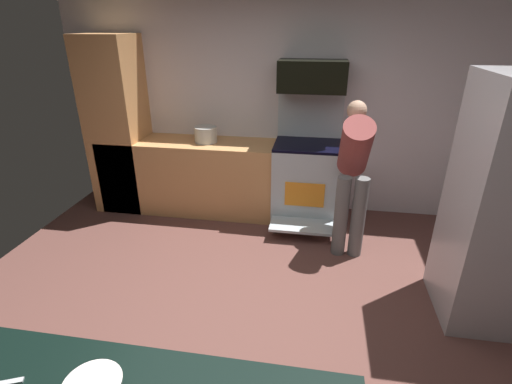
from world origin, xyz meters
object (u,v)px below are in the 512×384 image
Objects in this scene: oven_range at (306,179)px; microwave at (312,76)px; person_cook at (353,168)px; stock_pot at (206,134)px.

microwave is (-0.00, 0.09, 1.17)m from oven_range.
oven_range is at bearing -90.00° from microwave.
oven_range is at bearing 128.08° from person_cook.
stock_pot is at bearing 159.97° from person_cook.
oven_range is 5.66× the size of stock_pot.
person_cook is (0.47, -0.69, -0.78)m from microwave.
person_cook is (0.47, -0.60, 0.38)m from oven_range.
microwave reaches higher than person_cook.
oven_range is 1.17m from microwave.
microwave is 1.40m from stock_pot.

